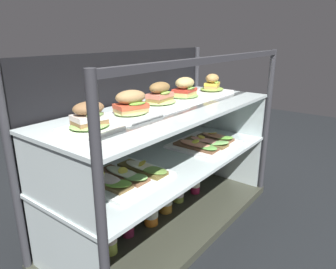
{
  "coord_description": "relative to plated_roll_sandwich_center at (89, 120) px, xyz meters",
  "views": [
    {
      "loc": [
        -1.13,
        -0.86,
        0.96
      ],
      "look_at": [
        0.0,
        0.0,
        0.5
      ],
      "focal_mm": 33.29,
      "sensor_mm": 36.0,
      "label": 1
    }
  ],
  "objects": [
    {
      "name": "plated_roll_sandwich_far_right",
      "position": [
        0.46,
        0.05,
        0.0
      ],
      "size": [
        0.2,
        0.2,
        0.12
      ],
      "color": "white",
      "rests_on": "shelf_upper_glass"
    },
    {
      "name": "open_sandwich_tray_mid_left",
      "position": [
        0.16,
        0.0,
        -0.28
      ],
      "size": [
        0.34,
        0.31,
        0.06
      ],
      "color": "white",
      "rests_on": "shelf_lower_glass"
    },
    {
      "name": "juice_bottle_near_post",
      "position": [
        0.5,
        0.04,
        -0.54
      ],
      "size": [
        0.07,
        0.07,
        0.22
      ],
      "color": "gold",
      "rests_on": "case_base_deck"
    },
    {
      "name": "juice_bottle_front_left_end",
      "position": [
        0.22,
        0.06,
        -0.53
      ],
      "size": [
        0.06,
        0.06,
        0.25
      ],
      "color": "#8F264A",
      "rests_on": "case_base_deck"
    },
    {
      "name": "juice_bottle_front_right_end",
      "position": [
        -0.04,
        0.04,
        -0.54
      ],
      "size": [
        0.07,
        0.07,
        0.2
      ],
      "color": "#971C41",
      "rests_on": "case_base_deck"
    },
    {
      "name": "riser_lower_tier",
      "position": [
        0.45,
        -0.0,
        -0.47
      ],
      "size": [
        1.24,
        0.47,
        0.31
      ],
      "color": "silver",
      "rests_on": "case_base_deck"
    },
    {
      "name": "case_frame",
      "position": [
        0.45,
        0.15,
        -0.19
      ],
      "size": [
        1.3,
        0.53,
        0.88
      ],
      "color": "#333338",
      "rests_on": "ground"
    },
    {
      "name": "case_base_deck",
      "position": [
        0.45,
        -0.0,
        -0.65
      ],
      "size": [
        1.3,
        0.53,
        0.04
      ],
      "primitive_type": "cube",
      "color": "#37392E",
      "rests_on": "ground"
    },
    {
      "name": "plated_roll_sandwich_left_of_center",
      "position": [
        0.91,
        0.03,
        -0.0
      ],
      "size": [
        0.19,
        0.19,
        0.11
      ],
      "color": "white",
      "rests_on": "shelf_upper_glass"
    },
    {
      "name": "plated_roll_sandwich_near_left_corner",
      "position": [
        0.23,
        0.02,
        0.0
      ],
      "size": [
        0.19,
        0.19,
        0.11
      ],
      "color": "white",
      "rests_on": "shelf_upper_glass"
    },
    {
      "name": "juice_bottle_back_right",
      "position": [
        0.77,
        0.03,
        -0.53
      ],
      "size": [
        0.06,
        0.06,
        0.23
      ],
      "color": "#A11B44",
      "rests_on": "case_base_deck"
    },
    {
      "name": "shelf_upper_glass",
      "position": [
        0.45,
        -0.0,
        -0.05
      ],
      "size": [
        1.25,
        0.48,
        0.02
      ],
      "primitive_type": "cube",
      "color": "silver",
      "rests_on": "riser_upper_tier"
    },
    {
      "name": "riser_upper_tier",
      "position": [
        0.45,
        -0.0,
        -0.18
      ],
      "size": [
        1.24,
        0.47,
        0.24
      ],
      "color": "silver",
      "rests_on": "shelf_lower_glass"
    },
    {
      "name": "juice_bottle_back_center",
      "position": [
        0.08,
        0.03,
        -0.54
      ],
      "size": [
        0.06,
        0.06,
        0.21
      ],
      "color": "#B9D551",
      "rests_on": "case_base_deck"
    },
    {
      "name": "plated_roll_sandwich_center",
      "position": [
        0.0,
        0.0,
        0.0
      ],
      "size": [
        0.18,
        0.18,
        0.11
      ],
      "color": "white",
      "rests_on": "shelf_upper_glass"
    },
    {
      "name": "open_sandwich_tray_far_right",
      "position": [
        0.73,
        -0.05,
        -0.28
      ],
      "size": [
        0.34,
        0.31,
        0.06
      ],
      "color": "white",
      "rests_on": "shelf_lower_glass"
    },
    {
      "name": "plated_roll_sandwich_near_right_corner",
      "position": [
        0.68,
        0.06,
        0.0
      ],
      "size": [
        0.2,
        0.2,
        0.12
      ],
      "color": "white",
      "rests_on": "shelf_upper_glass"
    },
    {
      "name": "shelf_lower_glass",
      "position": [
        0.45,
        -0.0,
        -0.31
      ],
      "size": [
        1.25,
        0.48,
        0.02
      ],
      "primitive_type": "cube",
      "color": "silver",
      "rests_on": "riser_lower_tier"
    },
    {
      "name": "juice_bottle_front_fourth",
      "position": [
        0.36,
        0.03,
        -0.54
      ],
      "size": [
        0.07,
        0.07,
        0.23
      ],
      "color": "orange",
      "rests_on": "case_base_deck"
    },
    {
      "name": "ground_plane",
      "position": [
        0.45,
        -0.0,
        -0.68
      ],
      "size": [
        6.0,
        6.0,
        0.02
      ],
      "primitive_type": "cube",
      "color": "black",
      "rests_on": "ground"
    },
    {
      "name": "juice_bottle_front_middle",
      "position": [
        0.63,
        0.05,
        -0.55
      ],
      "size": [
        0.06,
        0.06,
        0.2
      ],
      "color": "#AECD51",
      "rests_on": "case_base_deck"
    }
  ]
}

